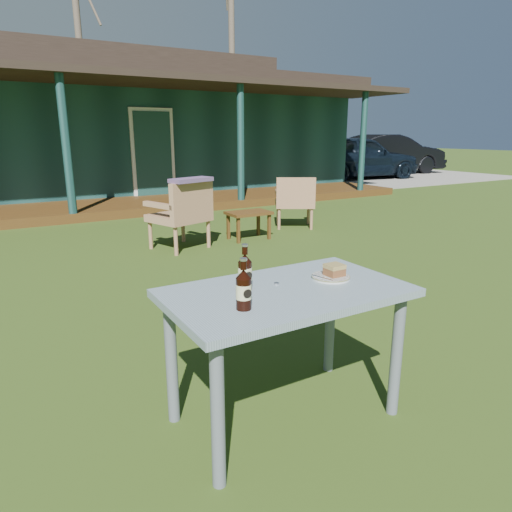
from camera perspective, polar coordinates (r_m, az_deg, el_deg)
ground at (r=3.87m, az=-9.92°, el=-7.45°), size 80.00×80.00×0.00m
pavilion at (r=12.81m, az=-25.96°, el=14.22°), size 15.80×8.30×3.45m
gravel_strip at (r=16.74m, az=14.22°, el=9.60°), size 9.00×6.00×0.02m
tree_mid at (r=22.51m, az=-21.10°, el=22.50°), size 0.28×0.28×9.50m
tree_right at (r=23.37m, az=-3.05°, el=24.96°), size 0.28×0.28×11.00m
car_near at (r=15.76m, az=12.50°, el=11.98°), size 4.39×2.15×1.44m
car_far at (r=18.16m, az=16.15°, el=12.11°), size 4.53×2.09×1.44m
cafe_table at (r=2.31m, az=3.82°, el=-6.50°), size 1.20×0.70×0.72m
plate at (r=2.46m, az=9.31°, el=-2.60°), size 0.20×0.20×0.01m
cake_slice at (r=2.46m, az=9.78°, el=-1.71°), size 0.09×0.09×0.06m
fork at (r=2.41m, az=8.28°, el=-2.73°), size 0.05×0.14×0.00m
cola_bottle_near at (r=2.23m, az=-1.38°, el=-1.98°), size 0.07×0.07×0.23m
cola_bottle_far at (r=1.98m, az=-1.55°, el=-4.15°), size 0.07×0.07×0.23m
bottle_cap at (r=2.34m, az=2.57°, el=-3.45°), size 0.03×0.03×0.01m
armchair_left at (r=5.96m, az=-9.10°, el=5.52°), size 0.82×0.79×0.89m
armchair_right at (r=7.32m, az=4.89°, el=7.08°), size 0.81×0.80×0.81m
floral_throw at (r=5.77m, az=-8.10°, el=9.40°), size 0.60×0.39×0.05m
side_table at (r=6.49m, az=-0.92°, el=5.07°), size 0.60×0.40×0.40m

